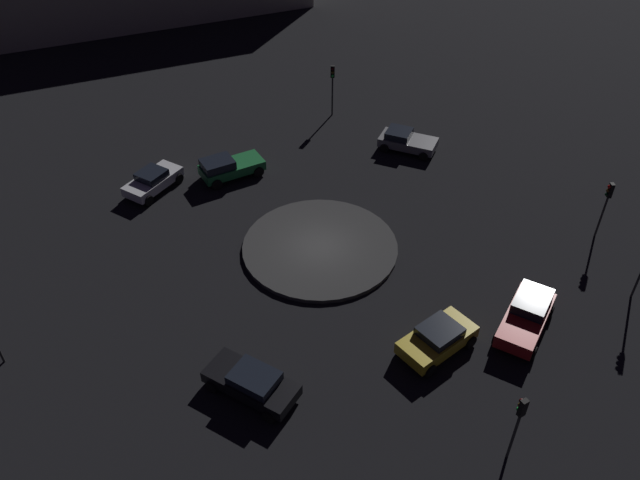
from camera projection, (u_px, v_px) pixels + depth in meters
name	position (u px, v px, depth m)	size (l,w,h in m)	color
ground_plane	(320.00, 249.00, 37.47)	(118.62, 118.62, 0.00)	black
roundabout_island	(320.00, 247.00, 37.39)	(8.95, 8.95, 0.25)	#383838
car_red	(527.00, 316.00, 32.24)	(3.28, 4.73, 1.62)	red
car_grey	(406.00, 140.00, 45.36)	(4.24, 2.82, 1.37)	slate
car_yellow	(438.00, 338.00, 31.19)	(4.00, 4.18, 1.43)	gold
car_white	(153.00, 180.00, 41.54)	(3.14, 4.30, 1.40)	white
car_green	(228.00, 167.00, 42.62)	(4.34, 4.00, 1.52)	#1E7238
car_black	(252.00, 382.00, 29.25)	(4.72, 3.27, 1.36)	black
traffic_light_northwest	(519.00, 417.00, 25.46)	(0.38, 0.39, 3.81)	#2D2D2D
traffic_light_south	(333.00, 81.00, 47.75)	(0.32, 0.37, 3.99)	#2D2D2D
traffic_light_west_near	(607.00, 199.00, 36.63)	(0.38, 0.34, 3.76)	#2D2D2D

